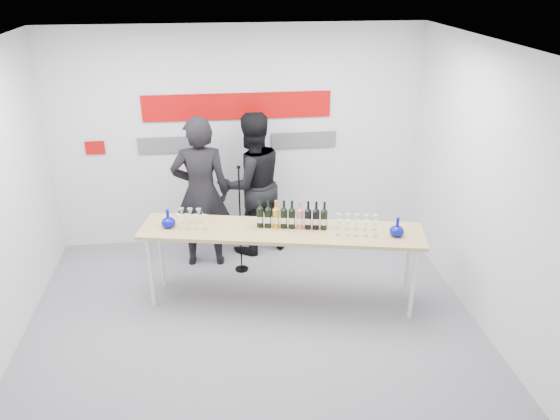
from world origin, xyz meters
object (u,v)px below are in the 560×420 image
(tasting_table, at_px, (281,235))
(mic_stand, at_px, (241,240))
(presenter_left, at_px, (201,193))
(presenter_right, at_px, (252,184))

(tasting_table, relative_size, mic_stand, 2.21)
(presenter_left, bearing_deg, tasting_table, 132.27)
(presenter_left, xyz_separation_m, mic_stand, (0.48, -0.28, -0.56))
(presenter_left, xyz_separation_m, presenter_right, (0.67, 0.29, -0.03))
(tasting_table, relative_size, presenter_right, 1.65)
(presenter_right, height_order, mic_stand, presenter_right)
(presenter_right, distance_m, mic_stand, 0.80)
(tasting_table, distance_m, mic_stand, 0.99)
(presenter_left, bearing_deg, mic_stand, 151.76)
(presenter_left, height_order, mic_stand, presenter_left)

